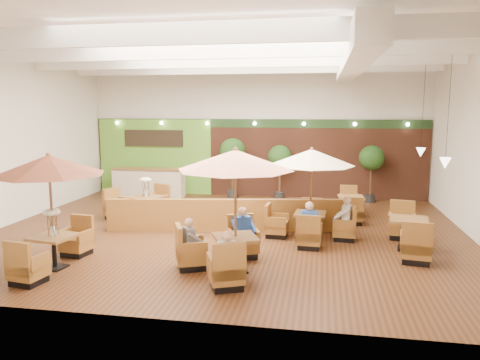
% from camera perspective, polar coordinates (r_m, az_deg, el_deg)
% --- Properties ---
extents(room, '(14.04, 14.00, 5.52)m').
position_cam_1_polar(room, '(14.81, 0.28, 8.59)').
color(room, '#381E0F').
rests_on(room, ground).
extents(service_counter, '(3.00, 0.75, 1.18)m').
position_cam_1_polar(service_counter, '(20.05, -11.03, -0.28)').
color(service_counter, beige).
rests_on(service_counter, ground).
extents(booth_divider, '(7.04, 1.35, 0.98)m').
position_cam_1_polar(booth_divider, '(14.05, -1.78, -4.32)').
color(booth_divider, brown).
rests_on(booth_divider, ground).
extents(table_0, '(2.49, 2.70, 2.69)m').
position_cam_1_polar(table_0, '(11.35, -22.17, -0.16)').
color(table_0, brown).
rests_on(table_0, ground).
extents(table_1, '(2.79, 2.96, 2.82)m').
position_cam_1_polar(table_1, '(10.34, -0.96, -0.40)').
color(table_1, brown).
rests_on(table_1, ground).
extents(table_2, '(2.56, 2.56, 2.60)m').
position_cam_1_polar(table_2, '(13.18, 8.67, 0.39)').
color(table_2, brown).
rests_on(table_2, ground).
extents(table_3, '(2.04, 2.90, 1.58)m').
position_cam_1_polar(table_3, '(15.82, -12.25, -3.15)').
color(table_3, brown).
rests_on(table_3, ground).
extents(table_4, '(1.08, 2.90, 1.06)m').
position_cam_1_polar(table_4, '(13.04, 19.82, -6.28)').
color(table_4, brown).
rests_on(table_4, ground).
extents(table_5, '(0.88, 2.49, 0.92)m').
position_cam_1_polar(table_5, '(16.27, 13.34, -3.26)').
color(table_5, brown).
rests_on(table_5, ground).
extents(topiary_0, '(1.06, 1.06, 2.47)m').
position_cam_1_polar(topiary_0, '(19.11, -0.91, 3.24)').
color(topiary_0, black).
rests_on(topiary_0, ground).
extents(topiary_1, '(0.95, 0.95, 2.21)m').
position_cam_1_polar(topiary_1, '(18.86, 4.87, 2.56)').
color(topiary_1, black).
rests_on(topiary_1, ground).
extents(topiary_2, '(0.97, 0.97, 2.25)m').
position_cam_1_polar(topiary_2, '(18.88, 15.73, 2.35)').
color(topiary_2, black).
rests_on(topiary_2, ground).
extents(diner_0, '(0.42, 0.40, 0.77)m').
position_cam_1_polar(diner_0, '(9.63, -1.68, -8.89)').
color(diner_0, silver).
rests_on(diner_0, ground).
extents(diner_1, '(0.45, 0.44, 0.80)m').
position_cam_1_polar(diner_1, '(11.59, 0.39, -5.79)').
color(diner_1, '#274FAA').
rests_on(diner_1, ground).
extents(diner_2, '(0.41, 0.42, 0.73)m').
position_cam_1_polar(diner_2, '(10.84, -5.97, -7.00)').
color(diner_2, slate).
rests_on(diner_2, ground).
extents(diner_3, '(0.41, 0.34, 0.81)m').
position_cam_1_polar(diner_3, '(12.43, 8.46, -4.86)').
color(diner_3, '#274FAA').
rests_on(diner_3, ground).
extents(diner_4, '(0.36, 0.42, 0.79)m').
position_cam_1_polar(diner_4, '(13.38, 12.65, -4.04)').
color(diner_4, silver).
rests_on(diner_4, ground).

